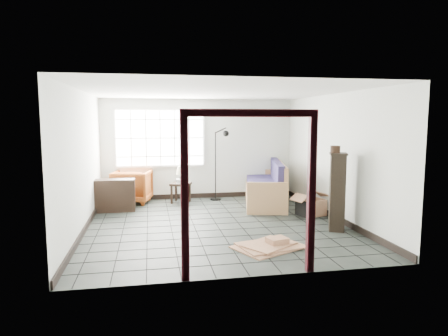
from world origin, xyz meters
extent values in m
plane|color=black|center=(0.00, 0.00, 0.00)|extent=(5.50, 5.50, 0.00)
cube|color=silver|center=(0.00, 2.75, 1.30)|extent=(5.00, 0.02, 2.60)
cube|color=silver|center=(0.00, -2.75, 1.30)|extent=(5.00, 0.02, 2.60)
cube|color=silver|center=(-2.50, 0.00, 1.30)|extent=(0.02, 5.50, 2.60)
cube|color=silver|center=(2.50, 0.00, 1.30)|extent=(0.02, 5.50, 2.60)
cube|color=white|center=(0.00, 0.00, 2.60)|extent=(5.00, 5.50, 0.02)
cube|color=black|center=(0.00, 2.73, 0.06)|extent=(4.95, 0.03, 0.12)
cube|color=black|center=(-2.48, 0.00, 0.06)|extent=(0.03, 5.45, 0.12)
cube|color=black|center=(2.48, 0.00, 0.06)|extent=(0.03, 5.45, 0.12)
cube|color=silver|center=(-1.00, 2.71, 1.60)|extent=(2.32, 0.06, 1.52)
cube|color=white|center=(-1.00, 2.67, 1.60)|extent=(2.20, 0.02, 1.40)
cube|color=#330B11|center=(-0.85, -2.70, 1.05)|extent=(0.10, 0.08, 2.10)
cube|color=#330B11|center=(0.85, -2.70, 1.05)|extent=(0.10, 0.08, 2.10)
cube|color=#330B11|center=(0.00, -2.70, 2.15)|extent=(1.80, 0.08, 0.10)
cube|color=brown|center=(1.49, 1.67, 0.20)|extent=(1.38, 2.39, 0.40)
cube|color=brown|center=(1.23, 0.55, 0.36)|extent=(0.89, 0.27, 0.72)
cube|color=brown|center=(1.75, 2.80, 0.36)|extent=(0.89, 0.27, 0.72)
cube|color=brown|center=(1.88, 1.58, 0.62)|extent=(0.60, 2.21, 0.79)
cube|color=#1E1940|center=(1.30, 0.96, 0.49)|extent=(0.95, 0.88, 0.18)
cube|color=#1E1940|center=(1.62, 0.88, 0.76)|extent=(0.32, 0.74, 0.58)
cube|color=#1E1940|center=(1.47, 1.68, 0.49)|extent=(0.95, 0.88, 0.18)
cube|color=#1E1940|center=(1.78, 1.61, 0.76)|extent=(0.32, 0.74, 0.58)
cube|color=#1E1940|center=(1.64, 2.40, 0.49)|extent=(0.95, 0.88, 0.18)
cube|color=#1E1940|center=(1.95, 2.33, 0.76)|extent=(0.32, 0.74, 0.58)
imported|color=maroon|center=(-1.72, 2.40, 0.45)|extent=(1.03, 0.98, 0.90)
cube|color=black|center=(-0.53, 2.19, 0.47)|extent=(0.59, 0.59, 0.05)
cube|color=black|center=(-0.77, 2.09, 0.23)|extent=(0.06, 0.06, 0.45)
cube|color=black|center=(-0.43, 1.96, 0.23)|extent=(0.06, 0.06, 0.45)
cube|color=black|center=(-0.63, 2.43, 0.23)|extent=(0.06, 0.06, 0.45)
cube|color=black|center=(-0.29, 2.30, 0.23)|extent=(0.06, 0.06, 0.45)
cylinder|color=black|center=(-0.50, 2.22, 0.57)|extent=(0.11, 0.11, 0.15)
cylinder|color=black|center=(-0.50, 2.22, 0.70)|extent=(0.03, 0.03, 0.10)
cone|color=beige|center=(-0.50, 2.22, 0.81)|extent=(0.29, 0.29, 0.21)
cube|color=silver|center=(-0.49, 2.16, 0.55)|extent=(0.30, 0.24, 0.10)
cylinder|color=black|center=(-0.64, 2.17, 0.55)|extent=(0.02, 0.06, 0.06)
cylinder|color=black|center=(0.38, 2.40, 0.02)|extent=(0.33, 0.33, 0.03)
cylinder|color=black|center=(0.38, 2.40, 0.89)|extent=(0.03, 0.03, 1.73)
cylinder|color=black|center=(0.51, 2.32, 1.80)|extent=(0.29, 0.07, 0.16)
sphere|color=black|center=(0.63, 2.25, 1.72)|extent=(0.18, 0.18, 0.16)
cube|color=black|center=(-2.09, 1.52, 0.37)|extent=(0.94, 0.37, 0.73)
cube|color=black|center=(-2.09, 1.52, 0.38)|extent=(0.88, 0.32, 0.03)
cube|color=black|center=(2.15, -0.85, 0.72)|extent=(0.39, 0.44, 1.44)
cube|color=black|center=(2.15, -0.85, 1.44)|extent=(0.43, 0.48, 0.04)
cylinder|color=black|center=(2.08, -0.85, 1.52)|extent=(0.23, 0.23, 0.13)
cube|color=brown|center=(2.15, 0.34, 0.01)|extent=(0.62, 0.54, 0.02)
cube|color=black|center=(1.90, 0.27, 0.18)|extent=(0.14, 0.41, 0.35)
cube|color=brown|center=(2.40, 0.42, 0.18)|extent=(0.14, 0.41, 0.35)
cube|color=brown|center=(2.21, 0.14, 0.18)|extent=(0.51, 0.17, 0.35)
cube|color=brown|center=(2.09, 0.54, 0.18)|extent=(0.51, 0.17, 0.35)
cube|color=brown|center=(1.83, 0.25, 0.42)|extent=(0.31, 0.45, 0.14)
cube|color=brown|center=(2.47, 0.44, 0.42)|extent=(0.31, 0.45, 0.14)
cube|color=brown|center=(0.60, -1.63, 0.01)|extent=(1.30, 1.14, 0.02)
cube|color=brown|center=(0.60, -1.63, 0.03)|extent=(1.08, 0.91, 0.02)
cube|color=brown|center=(0.60, -1.63, 0.06)|extent=(0.99, 0.93, 0.02)
cube|color=brown|center=(0.74, -1.62, 0.11)|extent=(0.37, 0.33, 0.09)
camera|label=1|loc=(-1.27, -7.67, 2.06)|focal=32.00mm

